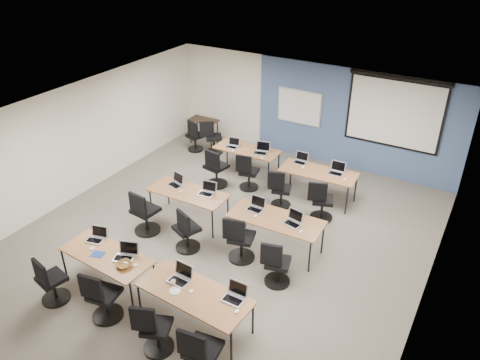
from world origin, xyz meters
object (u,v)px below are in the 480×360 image
Objects in this scene: task_chair_3 at (201,356)px; task_chair_7 at (276,267)px; task_chair_11 at (321,204)px; task_chair_1 at (102,300)px; laptop_8 at (233,145)px; laptop_1 at (126,254)px; laptop_10 at (301,160)px; laptop_7 at (294,220)px; task_chair_0 at (50,284)px; laptop_3 at (235,295)px; laptop_2 at (181,277)px; spare_chair_a at (212,140)px; laptop_11 at (337,171)px; spare_chair_b at (195,138)px; laptop_0 at (97,237)px; laptop_6 at (256,206)px; whiteboard at (299,107)px; task_chair_6 at (240,242)px; training_table_mid_left at (188,194)px; training_table_back_right at (318,173)px; projector_screen at (395,109)px; task_chair_5 at (186,233)px; laptop_9 at (261,150)px; training_table_mid_right at (276,220)px; training_table_front_left at (106,257)px; laptop_5 at (207,191)px; training_table_back_left at (247,151)px; utility_table at (204,123)px; task_chair_4 at (144,216)px; task_chair_2 at (154,332)px; task_chair_10 at (280,192)px; task_chair_8 at (216,171)px.

task_chair_3 is 1.06× the size of task_chair_7.
task_chair_1 is at bearing -133.98° from task_chair_11.
laptop_1 is at bearing -89.12° from laptop_8.
laptop_10 is (1.88, 0.08, 0.00)m from laptop_8.
task_chair_0 is at bearing -120.54° from laptop_7.
laptop_1 is 2.17m from laptop_3.
spare_chair_a is at bearing 122.23° from laptop_2.
laptop_11 is 0.37× the size of spare_chair_b.
laptop_0 is at bearing -57.26° from spare_chair_b.
task_chair_7 is (0.04, 2.35, -0.03)m from task_chair_3.
laptop_6 is 0.96× the size of laptop_11.
whiteboard reaches higher than task_chair_6.
laptop_2 reaches higher than training_table_mid_left.
laptop_0 is 4.78m from task_chair_11.
laptop_11 is (2.11, 4.81, -0.00)m from laptop_1.
training_table_back_right is 4.97m from laptop_1.
projector_screen is at bearing 54.67° from task_chair_11.
laptop_7 is (1.88, 0.97, 0.38)m from task_chair_5.
whiteboard is at bearing 106.13° from laptop_3.
spare_chair_b is at bearing 122.17° from training_table_mid_left.
laptop_2 is at bearing -101.65° from laptop_11.
laptop_9 is at bearing 80.40° from task_chair_1.
task_chair_11 reaches higher than training_table_mid_left.
task_chair_7 is (0.48, -0.95, -0.29)m from training_table_mid_right.
task_chair_5 reaches higher than training_table_front_left.
laptop_5 is 1.05× the size of laptop_10.
laptop_7 is at bearing 72.88° from laptop_2.
task_chair_6 is 3.39m from laptop_9.
training_table_mid_left is at bearing -167.82° from laptop_5.
spare_chair_b is at bearing 165.63° from training_table_back_left.
utility_table is (-3.56, 1.06, -0.14)m from laptop_10.
training_table_back_right is (2.06, -0.22, 0.00)m from training_table_back_left.
training_table_mid_left is at bearing -91.80° from training_table_back_left.
task_chair_6 is at bearing 148.65° from task_chair_7.
utility_table is (-4.56, 5.86, -0.15)m from laptop_3.
whiteboard reaches higher than laptop_9.
laptop_0 is at bearing -129.85° from laptop_7.
projector_screen is at bearing 73.31° from training_table_mid_right.
spare_chair_a reaches higher than training_table_front_left.
training_table_back_right is at bearing 88.49° from training_table_mid_right.
training_table_back_left is at bearing 74.06° from laptop_1.
training_table_back_right is 1.85× the size of task_chair_7.
laptop_0 is 3.14m from laptop_6.
laptop_8 is at bearing 133.77° from training_table_mid_right.
laptop_9 reaches higher than laptop_10.
training_table_back_right is at bearing 55.95° from task_chair_4.
task_chair_2 is 4.75m from task_chair_10.
laptop_9 reaches higher than laptop_2.
whiteboard is 3.00m from task_chair_8.
laptop_5 is 1.54m from task_chair_6.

